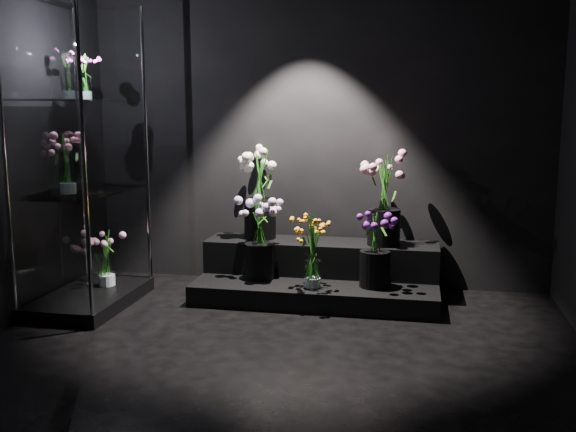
# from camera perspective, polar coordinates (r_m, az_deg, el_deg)

# --- Properties ---
(floor) EXTENTS (4.00, 4.00, 0.00)m
(floor) POSITION_cam_1_polar(r_m,az_deg,el_deg) (3.96, -2.15, -13.51)
(floor) COLOR black
(floor) RESTS_ON ground
(wall_back) EXTENTS (4.00, 0.00, 4.00)m
(wall_back) POSITION_cam_1_polar(r_m,az_deg,el_deg) (5.61, 2.52, 8.05)
(wall_back) COLOR black
(wall_back) RESTS_ON floor
(wall_front) EXTENTS (4.00, 0.00, 4.00)m
(wall_front) POSITION_cam_1_polar(r_m,az_deg,el_deg) (1.77, -17.62, 4.06)
(wall_front) COLOR black
(wall_front) RESTS_ON floor
(display_riser) EXTENTS (1.96, 0.87, 0.44)m
(display_riser) POSITION_cam_1_polar(r_m,az_deg,el_deg) (5.38, 2.76, -5.17)
(display_riser) COLOR black
(display_riser) RESTS_ON floor
(display_case) EXTENTS (0.64, 1.07, 2.36)m
(display_case) POSITION_cam_1_polar(r_m,az_deg,el_deg) (5.18, -17.85, 5.01)
(display_case) COLOR black
(display_case) RESTS_ON floor
(bouquet_orange_bells) EXTENTS (0.33, 0.33, 0.57)m
(bouquet_orange_bells) POSITION_cam_1_polar(r_m,az_deg,el_deg) (4.98, 2.24, -3.13)
(bouquet_orange_bells) COLOR white
(bouquet_orange_bells) RESTS_ON display_riser
(bouquet_lilac) EXTENTS (0.43, 0.43, 0.67)m
(bouquet_lilac) POSITION_cam_1_polar(r_m,az_deg,el_deg) (5.23, -2.56, -1.58)
(bouquet_lilac) COLOR black
(bouquet_lilac) RESTS_ON display_riser
(bouquet_purple) EXTENTS (0.34, 0.34, 0.60)m
(bouquet_purple) POSITION_cam_1_polar(r_m,az_deg,el_deg) (5.04, 7.76, -2.67)
(bouquet_purple) COLOR black
(bouquet_purple) RESTS_ON display_riser
(bouquet_cream_roses) EXTENTS (0.48, 0.48, 0.76)m
(bouquet_cream_roses) POSITION_cam_1_polar(r_m,az_deg,el_deg) (5.50, -2.52, 2.34)
(bouquet_cream_roses) COLOR black
(bouquet_cream_roses) RESTS_ON display_riser
(bouquet_pink_roses) EXTENTS (0.45, 0.45, 0.73)m
(bouquet_pink_roses) POSITION_cam_1_polar(r_m,az_deg,el_deg) (5.28, 8.58, 1.80)
(bouquet_pink_roses) COLOR black
(bouquet_pink_roses) RESTS_ON display_riser
(bouquet_case_pink) EXTENTS (0.31, 0.31, 0.45)m
(bouquet_case_pink) POSITION_cam_1_polar(r_m,az_deg,el_deg) (5.04, -19.08, 4.56)
(bouquet_case_pink) COLOR white
(bouquet_case_pink) RESTS_ON display_case
(bouquet_case_magenta) EXTENTS (0.30, 0.30, 0.34)m
(bouquet_case_magenta) POSITION_cam_1_polar(r_m,az_deg,el_deg) (5.31, -17.73, 11.77)
(bouquet_case_magenta) COLOR white
(bouquet_case_magenta) RESTS_ON display_case
(bouquet_case_base_pink) EXTENTS (0.35, 0.35, 0.45)m
(bouquet_case_base_pink) POSITION_cam_1_polar(r_m,az_deg,el_deg) (5.45, -15.90, -3.52)
(bouquet_case_base_pink) COLOR white
(bouquet_case_base_pink) RESTS_ON display_case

